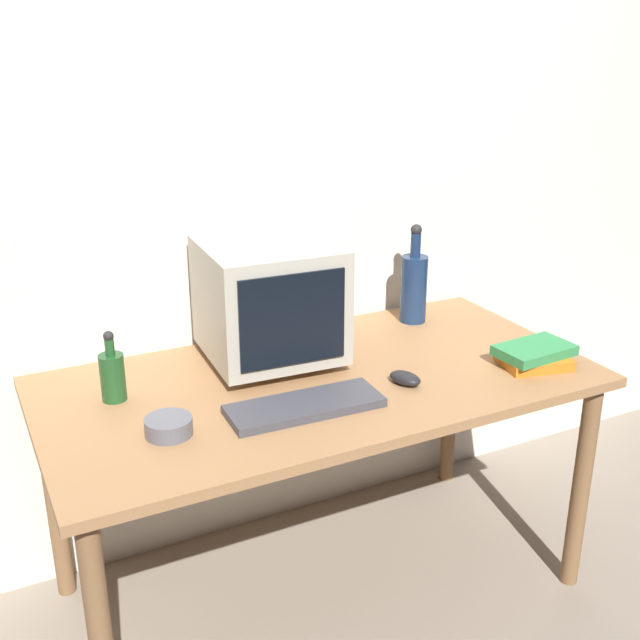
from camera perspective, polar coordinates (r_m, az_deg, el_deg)
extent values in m
plane|color=gray|center=(2.66, 0.00, -18.99)|extent=(6.00, 6.00, 0.00)
cube|color=silver|center=(2.51, -4.85, 10.32)|extent=(4.00, 0.08, 2.50)
cube|color=#9E7047|center=(2.26, 0.00, -4.62)|extent=(1.60, 0.81, 0.03)
cylinder|color=brown|center=(2.60, 18.72, -11.59)|extent=(0.06, 0.06, 0.72)
cylinder|color=brown|center=(2.56, -19.06, -12.17)|extent=(0.06, 0.06, 0.72)
cylinder|color=brown|center=(3.05, 9.63, -5.71)|extent=(0.06, 0.06, 0.72)
cube|color=#B2AD9E|center=(2.37, -3.68, -2.65)|extent=(0.29, 0.26, 0.03)
cube|color=#B2AD9E|center=(2.30, -3.79, 1.58)|extent=(0.40, 0.40, 0.34)
cube|color=black|center=(2.13, -2.02, 0.00)|extent=(0.31, 0.03, 0.27)
cube|color=#3F3F47|center=(2.07, -1.13, -6.37)|extent=(0.43, 0.17, 0.02)
ellipsoid|color=black|center=(2.22, 6.31, -4.30)|extent=(0.09, 0.12, 0.04)
cylinder|color=navy|center=(2.67, 6.93, 2.28)|extent=(0.09, 0.09, 0.23)
cylinder|color=navy|center=(2.62, 7.08, 5.53)|extent=(0.03, 0.03, 0.08)
sphere|color=#262626|center=(2.61, 7.13, 6.63)|extent=(0.04, 0.04, 0.04)
cylinder|color=#1E4C23|center=(2.18, -15.06, -4.12)|extent=(0.07, 0.07, 0.13)
cylinder|color=#1E4C23|center=(2.14, -15.29, -1.94)|extent=(0.03, 0.03, 0.05)
sphere|color=#262626|center=(2.13, -15.37, -1.15)|extent=(0.03, 0.03, 0.03)
cube|color=orange|center=(2.42, 15.51, -2.88)|extent=(0.22, 0.19, 0.03)
cube|color=#33894C|center=(2.41, 15.56, -2.17)|extent=(0.24, 0.16, 0.03)
cylinder|color=#595B66|center=(1.98, -11.11, -7.72)|extent=(0.12, 0.12, 0.04)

